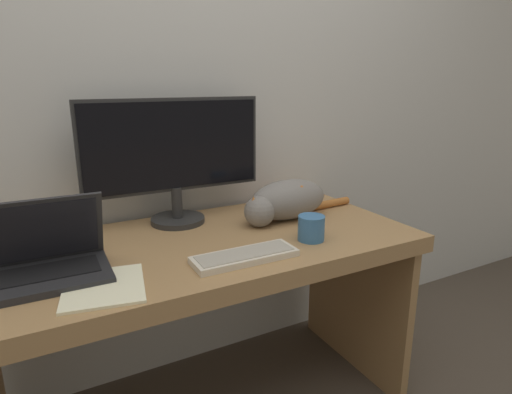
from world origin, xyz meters
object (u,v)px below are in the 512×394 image
at_px(laptop, 49,262).
at_px(coffee_mug, 311,228).
at_px(monitor, 174,155).
at_px(external_keyboard, 245,256).
at_px(cat, 286,200).

xyz_separation_m(laptop, coffee_mug, (0.79, -0.11, -0.00)).
height_order(monitor, external_keyboard, monitor).
bearing_deg(laptop, cat, 9.30).
height_order(laptop, external_keyboard, laptop).
xyz_separation_m(laptop, cat, (0.84, 0.12, 0.03)).
xyz_separation_m(monitor, laptop, (-0.46, -0.29, -0.21)).
height_order(monitor, coffee_mug, monitor).
bearing_deg(coffee_mug, cat, 79.37).
bearing_deg(coffee_mug, monitor, 130.54).
bearing_deg(monitor, external_keyboard, -81.32).
bearing_deg(external_keyboard, laptop, 164.58).
bearing_deg(cat, external_keyboard, -142.60).
height_order(monitor, laptop, monitor).
relative_size(cat, coffee_mug, 5.99).
distance_m(monitor, coffee_mug, 0.56).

